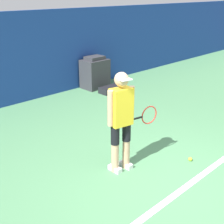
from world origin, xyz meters
TOP-DOWN VIEW (x-y plane):
  - ground_plane at (0.00, 0.00)m, footprint 24.00×24.00m
  - back_wall at (0.00, 5.01)m, footprint 24.00×0.10m
  - court_baseline at (0.00, -0.18)m, footprint 21.60×0.10m
  - tennis_player at (-0.21, 0.87)m, footprint 0.96×0.31m
  - tennis_ball at (0.82, 0.20)m, footprint 0.07×0.07m
  - covered_chair at (2.55, 4.63)m, footprint 0.76×0.57m
  - equipment_bag at (2.57, 3.97)m, footprint 0.69×0.35m

SIDE VIEW (x-z plane):
  - ground_plane at x=0.00m, z-range 0.00..0.00m
  - court_baseline at x=0.00m, z-range 0.00..0.01m
  - tennis_ball at x=0.82m, z-range 0.00..0.07m
  - equipment_bag at x=2.57m, z-range 0.00..0.17m
  - covered_chair at x=2.55m, z-range -0.02..0.93m
  - tennis_player at x=-0.21m, z-range 0.09..1.73m
  - back_wall at x=0.00m, z-range 0.00..2.30m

